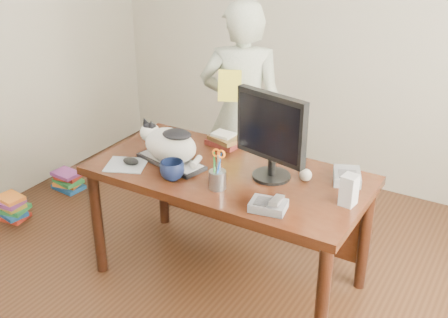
% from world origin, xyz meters
% --- Properties ---
extents(room, '(4.50, 4.50, 4.50)m').
position_xyz_m(room, '(0.00, 0.00, 1.35)').
color(room, black).
rests_on(room, ground).
extents(desk, '(1.60, 0.80, 0.75)m').
position_xyz_m(desk, '(0.00, 0.68, 0.60)').
color(desk, black).
rests_on(desk, ground).
extents(keyboard, '(0.47, 0.26, 0.03)m').
position_xyz_m(keyboard, '(-0.35, 0.52, 0.76)').
color(keyboard, black).
rests_on(keyboard, desk).
extents(cat, '(0.44, 0.27, 0.25)m').
position_xyz_m(cat, '(-0.36, 0.52, 0.88)').
color(cat, white).
rests_on(cat, keyboard).
extents(monitor, '(0.44, 0.26, 0.50)m').
position_xyz_m(monitor, '(0.24, 0.64, 1.03)').
color(monitor, black).
rests_on(monitor, desk).
extents(pen_cup, '(0.10, 0.10, 0.24)m').
position_xyz_m(pen_cup, '(0.05, 0.40, 0.82)').
color(pen_cup, gray).
rests_on(pen_cup, desk).
extents(mousepad, '(0.29, 0.28, 0.01)m').
position_xyz_m(mousepad, '(-0.56, 0.36, 0.75)').
color(mousepad, '#A6ACB1').
rests_on(mousepad, desk).
extents(mouse, '(0.12, 0.10, 0.04)m').
position_xyz_m(mouse, '(-0.54, 0.38, 0.77)').
color(mouse, black).
rests_on(mouse, mousepad).
extents(coffee_mug, '(0.18, 0.18, 0.11)m').
position_xyz_m(coffee_mug, '(-0.22, 0.36, 0.80)').
color(coffee_mug, black).
rests_on(coffee_mug, desk).
extents(phone, '(0.20, 0.18, 0.08)m').
position_xyz_m(phone, '(0.39, 0.33, 0.78)').
color(phone, '#5E5E62').
rests_on(phone, desk).
extents(speaker, '(0.08, 0.09, 0.17)m').
position_xyz_m(speaker, '(0.72, 0.59, 0.83)').
color(speaker, '#A5A5A8').
rests_on(speaker, desk).
extents(baseball, '(0.07, 0.07, 0.07)m').
position_xyz_m(baseball, '(0.43, 0.72, 0.78)').
color(baseball, beige).
rests_on(baseball, desk).
extents(book_stack, '(0.23, 0.19, 0.08)m').
position_xyz_m(book_stack, '(-0.21, 0.91, 0.78)').
color(book_stack, '#4F1815').
rests_on(book_stack, desk).
extents(calculator, '(0.21, 0.23, 0.06)m').
position_xyz_m(calculator, '(0.62, 0.84, 0.78)').
color(calculator, '#5E5E62').
rests_on(calculator, desk).
extents(person, '(0.69, 0.59, 1.60)m').
position_xyz_m(person, '(-0.33, 1.35, 0.80)').
color(person, silver).
rests_on(person, ground).
extents(held_book, '(0.17, 0.14, 0.21)m').
position_xyz_m(held_book, '(-0.33, 1.18, 1.05)').
color(held_book, yellow).
rests_on(held_book, person).
extents(book_pile_a, '(0.27, 0.22, 0.18)m').
position_xyz_m(book_pile_a, '(-1.75, 0.40, 0.09)').
color(book_pile_a, '#A82518').
rests_on(book_pile_a, ground).
extents(book_pile_b, '(0.26, 0.20, 0.15)m').
position_xyz_m(book_pile_b, '(-1.72, 0.95, 0.07)').
color(book_pile_b, '#184F95').
rests_on(book_pile_b, ground).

